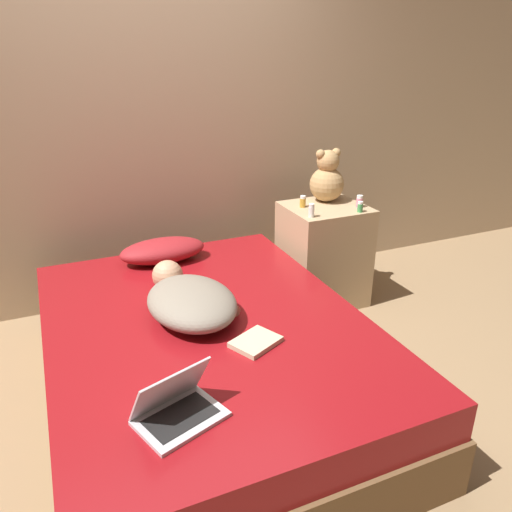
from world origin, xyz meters
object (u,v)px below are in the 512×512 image
at_px(teddy_bear, 327,179).
at_px(bottle_white, 311,211).
at_px(pillow, 163,250).
at_px(laptop, 177,407).
at_px(bottle_amber, 303,202).
at_px(book, 256,342).
at_px(bottle_green, 360,207).
at_px(person_lying, 190,299).
at_px(bottle_pink, 360,201).

distance_m(teddy_bear, bottle_white, 0.40).
relative_size(pillow, laptop, 1.49).
relative_size(pillow, teddy_bear, 1.47).
relative_size(bottle_amber, book, 0.31).
bearing_deg(book, pillow, 98.03).
relative_size(bottle_green, book, 0.27).
height_order(teddy_bear, bottle_amber, teddy_bear).
bearing_deg(teddy_bear, bottle_white, -134.81).
bearing_deg(bottle_green, teddy_bear, 103.61).
distance_m(teddy_bear, bottle_green, 0.34).
distance_m(pillow, person_lying, 0.71).
height_order(pillow, bottle_green, bottle_green).
relative_size(person_lying, bottle_amber, 9.41).
relative_size(teddy_bear, book, 1.41).
height_order(pillow, bottle_amber, bottle_amber).
bearing_deg(teddy_bear, bottle_amber, -163.84).
height_order(teddy_bear, bottle_green, teddy_bear).
bearing_deg(bottle_amber, bottle_green, -39.66).
height_order(teddy_bear, bottle_pink, teddy_bear).
bearing_deg(person_lying, pillow, 81.93).
bearing_deg(bottle_amber, person_lying, -146.41).
distance_m(laptop, bottle_green, 1.92).
height_order(person_lying, bottle_white, bottle_white).
relative_size(pillow, person_lying, 0.72).
bearing_deg(bottle_green, bottle_white, 174.18).
relative_size(laptop, teddy_bear, 0.99).
relative_size(person_lying, teddy_bear, 2.04).
bearing_deg(bottle_green, bottle_amber, 140.34).
relative_size(bottle_green, bottle_amber, 0.89).
relative_size(teddy_bear, bottle_white, 4.15).
distance_m(pillow, laptop, 1.46).
bearing_deg(bottle_white, bottle_green, -5.82).
bearing_deg(bottle_pink, book, -142.06).
height_order(bottle_pink, book, bottle_pink).
distance_m(laptop, teddy_bear, 2.08).
height_order(pillow, bottle_pink, bottle_pink).
bearing_deg(book, laptop, -144.08).
relative_size(laptop, bottle_green, 5.09).
bearing_deg(pillow, laptop, -101.85).
height_order(person_lying, book, person_lying).
distance_m(bottle_pink, bottle_white, 0.40).
relative_size(bottle_pink, book, 0.31).
xyz_separation_m(teddy_bear, book, (-1.01, -1.10, -0.40)).
distance_m(bottle_green, book, 1.38).
xyz_separation_m(person_lying, bottle_amber, (0.99, 0.66, 0.20)).
height_order(pillow, teddy_bear, teddy_bear).
relative_size(bottle_pink, bottle_amber, 1.03).
distance_m(pillow, bottle_green, 1.29).
height_order(laptop, bottle_green, bottle_green).
distance_m(person_lying, bottle_green, 1.36).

